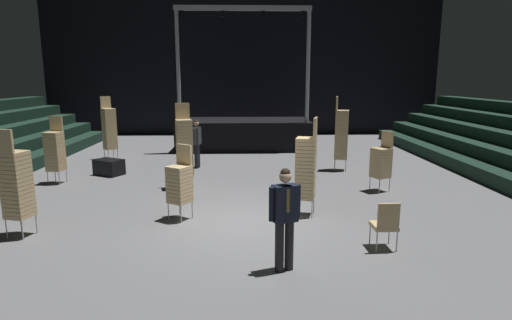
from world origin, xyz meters
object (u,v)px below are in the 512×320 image
object	(u,v)px
chair_stack_rear_centre	(55,150)
chair_stack_mid_right	(109,128)
chair_stack_mid_left	(180,183)
equipment_road_case	(109,167)
chair_stack_rear_left	(16,183)
chair_stack_mid_centre	(341,134)
chair_stack_front_right	(306,167)
chair_stack_rear_right	(381,162)
loose_chair_near_man	(386,223)
crew_worker_near_stage	(197,141)
man_with_tie	(285,214)
chair_stack_front_left	(184,146)
stage_riser	(244,132)

from	to	relation	value
chair_stack_rear_centre	chair_stack_mid_right	bearing A→B (deg)	-86.96
chair_stack_mid_left	equipment_road_case	size ratio (longest dim) A/B	1.90
chair_stack_mid_left	chair_stack_rear_centre	world-z (taller)	chair_stack_rear_centre
chair_stack_rear_left	equipment_road_case	distance (m)	5.54
equipment_road_case	chair_stack_mid_centre	bearing A→B (deg)	3.48
equipment_road_case	chair_stack_front_right	bearing A→B (deg)	-36.04
chair_stack_rear_right	loose_chair_near_man	distance (m)	4.29
chair_stack_mid_right	chair_stack_mid_centre	distance (m)	8.98
crew_worker_near_stage	man_with_tie	bearing A→B (deg)	26.17
chair_stack_front_left	chair_stack_mid_centre	xyz separation A→B (m)	(5.10, 2.25, 0.04)
chair_stack_mid_centre	chair_stack_rear_centre	bearing A→B (deg)	-65.82
chair_stack_mid_right	chair_stack_rear_right	bearing A→B (deg)	110.86
chair_stack_rear_centre	loose_chair_near_man	world-z (taller)	chair_stack_rear_centre
man_with_tie	chair_stack_rear_left	distance (m)	5.50
man_with_tie	equipment_road_case	bearing A→B (deg)	-74.42
chair_stack_mid_centre	chair_stack_rear_right	size ratio (longest dim) A/B	1.50
chair_stack_mid_centre	loose_chair_near_man	distance (m)	6.94
chair_stack_mid_centre	loose_chair_near_man	xyz separation A→B (m)	(-0.75, -6.86, -0.75)
chair_stack_front_right	chair_stack_front_left	bearing A→B (deg)	66.86
chair_stack_rear_left	chair_stack_front_right	bearing A→B (deg)	25.72
chair_stack_mid_left	chair_stack_rear_left	world-z (taller)	chair_stack_rear_left
chair_stack_rear_right	loose_chair_near_man	xyz separation A→B (m)	(-1.25, -4.09, -0.33)
man_with_tie	chair_stack_rear_left	xyz separation A→B (m)	(-5.22, 1.71, 0.11)
chair_stack_front_right	crew_worker_near_stage	size ratio (longest dim) A/B	1.32
chair_stack_mid_right	chair_stack_rear_centre	world-z (taller)	chair_stack_mid_right
chair_stack_mid_left	chair_stack_mid_right	size ratio (longest dim) A/B	0.69
man_with_tie	chair_stack_mid_left	size ratio (longest dim) A/B	1.03
chair_stack_mid_right	chair_stack_rear_left	world-z (taller)	chair_stack_mid_right
stage_riser	chair_stack_mid_left	distance (m)	10.04
chair_stack_front_left	chair_stack_mid_right	distance (m)	5.79
chair_stack_front_left	chair_stack_rear_right	bearing A→B (deg)	159.27
stage_riser	loose_chair_near_man	xyz separation A→B (m)	(2.63, -11.79, -0.20)
stage_riser	chair_stack_mid_left	size ratio (longest dim) A/B	3.56
chair_stack_front_right	loose_chair_near_man	bearing A→B (deg)	-134.09
stage_riser	loose_chair_near_man	bearing A→B (deg)	-77.42
chair_stack_front_left	equipment_road_case	world-z (taller)	chair_stack_front_left
chair_stack_mid_centre	chair_stack_rear_right	bearing A→B (deg)	24.80
chair_stack_front_right	equipment_road_case	world-z (taller)	chair_stack_front_right
crew_worker_near_stage	chair_stack_mid_right	bearing A→B (deg)	-105.63
chair_stack_rear_right	crew_worker_near_stage	xyz separation A→B (m)	(-5.55, 3.30, 0.13)
chair_stack_mid_centre	chair_stack_rear_left	xyz separation A→B (m)	(-7.94, -5.95, -0.17)
stage_riser	chair_stack_front_right	bearing A→B (deg)	-81.61
stage_riser	chair_stack_front_left	xyz separation A→B (m)	(-1.72, -7.17, 0.51)
chair_stack_mid_right	loose_chair_near_man	world-z (taller)	chair_stack_mid_right
man_with_tie	loose_chair_near_man	bearing A→B (deg)	-178.09
chair_stack_front_left	chair_stack_rear_left	world-z (taller)	chair_stack_front_left
man_with_tie	crew_worker_near_stage	world-z (taller)	man_with_tie
chair_stack_mid_left	chair_stack_rear_centre	bearing A→B (deg)	-5.15
chair_stack_mid_left	chair_stack_mid_centre	world-z (taller)	chair_stack_mid_centre
chair_stack_rear_left	chair_stack_rear_right	xyz separation A→B (m)	(8.44, 3.18, -0.25)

